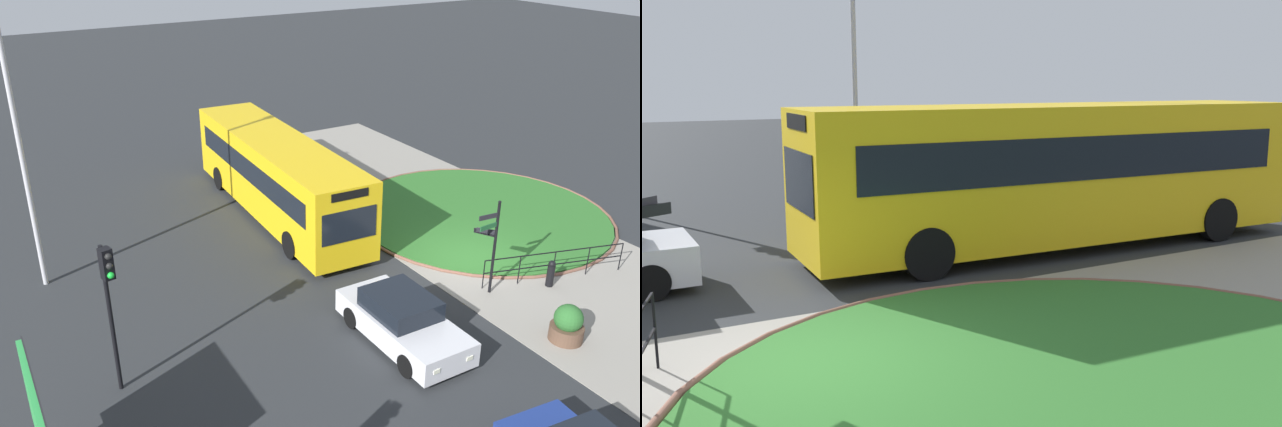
% 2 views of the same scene
% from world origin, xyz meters
% --- Properties ---
extents(ground, '(120.00, 120.00, 0.00)m').
position_xyz_m(ground, '(0.00, 0.00, 0.00)').
color(ground, '#282B2D').
extents(grass_island, '(10.07, 10.07, 0.10)m').
position_xyz_m(grass_island, '(2.74, -3.01, 0.05)').
color(grass_island, '#2D6B28').
rests_on(grass_island, ground).
extents(grass_kerb_ring, '(10.38, 10.38, 0.11)m').
position_xyz_m(grass_kerb_ring, '(2.74, -3.01, 0.06)').
color(grass_kerb_ring, brown).
rests_on(grass_kerb_ring, ground).
extents(bus_yellow, '(11.49, 3.05, 3.12)m').
position_xyz_m(bus_yellow, '(6.97, 3.83, 1.68)').
color(bus_yellow, yellow).
rests_on(bus_yellow, ground).
extents(lamppost_tall, '(0.32, 0.32, 9.62)m').
position_xyz_m(lamppost_tall, '(5.86, 12.92, 5.11)').
color(lamppost_tall, '#B7B7BC').
rests_on(lamppost_tall, ground).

